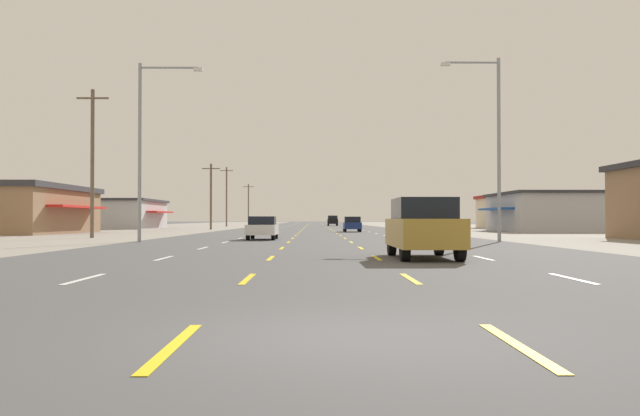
# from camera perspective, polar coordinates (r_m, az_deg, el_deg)

# --- Properties ---
(ground_plane) EXTENTS (572.00, 572.00, 0.00)m
(ground_plane) POSITION_cam_1_polar(r_m,az_deg,el_deg) (73.24, -0.26, -1.97)
(ground_plane) COLOR #4C4C4F
(lot_apron_left) EXTENTS (28.00, 440.00, 0.01)m
(lot_apron_left) POSITION_cam_1_polar(r_m,az_deg,el_deg) (77.20, -18.97, -1.87)
(lot_apron_left) COLOR gray
(lot_apron_left) RESTS_ON ground
(lot_apron_right) EXTENTS (28.00, 440.00, 0.01)m
(lot_apron_right) POSITION_cam_1_polar(r_m,az_deg,el_deg) (77.41, 18.39, -1.87)
(lot_apron_right) COLOR gray
(lot_apron_right) RESTS_ON ground
(lane_markings) EXTENTS (10.64, 227.60, 0.01)m
(lane_markings) POSITION_cam_1_polar(r_m,az_deg,el_deg) (111.73, -0.35, -1.62)
(lane_markings) COLOR white
(lane_markings) RESTS_ON ground
(signal_span_wire) EXTENTS (26.20, 0.52, 8.64)m
(signal_span_wire) POSITION_cam_1_polar(r_m,az_deg,el_deg) (14.06, 1.24, 15.54)
(signal_span_wire) COLOR brown
(signal_span_wire) RESTS_ON ground
(suv_inner_right_nearest) EXTENTS (1.98, 4.90, 1.98)m
(suv_inner_right_nearest) POSITION_cam_1_polar(r_m,az_deg,el_deg) (22.06, 8.88, -1.64)
(suv_inner_right_nearest) COLOR #B28C33
(suv_inner_right_nearest) RESTS_ON ground
(sedan_inner_left_near) EXTENTS (1.80, 4.50, 1.46)m
(sedan_inner_left_near) POSITION_cam_1_polar(r_m,az_deg,el_deg) (41.95, -4.98, -1.69)
(sedan_inner_left_near) COLOR white
(sedan_inner_left_near) RESTS_ON ground
(hatchback_inner_right_mid) EXTENTS (1.72, 3.90, 1.54)m
(hatchback_inner_right_mid) POSITION_cam_1_polar(r_m,az_deg,el_deg) (66.84, 2.79, -1.40)
(hatchback_inner_right_mid) COLOR navy
(hatchback_inner_right_mid) RESTS_ON ground
(sedan_far_left_midfar) EXTENTS (1.80, 4.50, 1.46)m
(sedan_far_left_midfar) POSITION_cam_1_polar(r_m,az_deg,el_deg) (98.32, -4.38, -1.27)
(sedan_far_left_midfar) COLOR white
(sedan_far_left_midfar) RESTS_ON ground
(suv_inner_right_far) EXTENTS (1.98, 4.90, 1.98)m
(suv_inner_right_far) POSITION_cam_1_polar(r_m,az_deg,el_deg) (127.98, 1.09, -1.08)
(suv_inner_right_far) COLOR black
(suv_inner_right_far) RESTS_ON ground
(storefront_left_row_1) EXTENTS (10.26, 16.83, 4.34)m
(storefront_left_row_1) POSITION_cam_1_polar(r_m,az_deg,el_deg) (65.02, -24.17, -0.08)
(storefront_left_row_1) COLOR #8C6B4C
(storefront_left_row_1) RESTS_ON ground
(storefront_left_row_2) EXTENTS (11.64, 14.98, 3.93)m
(storefront_left_row_2) POSITION_cam_1_polar(r_m,az_deg,el_deg) (93.44, -16.96, -0.50)
(storefront_left_row_2) COLOR #B2B2B7
(storefront_left_row_2) RESTS_ON ground
(storefront_right_row_1) EXTENTS (14.56, 13.53, 4.10)m
(storefront_right_row_1) POSITION_cam_1_polar(r_m,az_deg,el_deg) (74.35, 20.16, -0.31)
(storefront_right_row_1) COLOR #B2B2B7
(storefront_right_row_1) RESTS_ON ground
(storefront_right_row_2) EXTENTS (12.18, 11.69, 4.75)m
(storefront_right_row_2) POSITION_cam_1_polar(r_m,az_deg,el_deg) (99.91, 17.26, -0.29)
(storefront_right_row_2) COLOR beige
(storefront_right_row_2) RESTS_ON ground
(streetlight_left_row_0) EXTENTS (3.64, 0.26, 10.10)m
(streetlight_left_row_0) POSITION_cam_1_polar(r_m,az_deg,el_deg) (38.69, -14.80, 5.71)
(streetlight_left_row_0) COLOR gray
(streetlight_left_row_0) RESTS_ON ground
(streetlight_right_row_0) EXTENTS (3.38, 0.26, 10.43)m
(streetlight_right_row_0) POSITION_cam_1_polar(r_m,az_deg,el_deg) (38.88, 14.75, 5.88)
(streetlight_right_row_0) COLOR gray
(streetlight_right_row_0) RESTS_ON ground
(utility_pole_left_row_0) EXTENTS (2.20, 0.26, 10.23)m
(utility_pole_left_row_0) POSITION_cam_1_polar(r_m,az_deg,el_deg) (48.20, -19.03, 3.88)
(utility_pole_left_row_0) COLOR brown
(utility_pole_left_row_0) RESTS_ON ground
(utility_pole_left_row_1) EXTENTS (2.20, 0.26, 8.18)m
(utility_pole_left_row_1) POSITION_cam_1_polar(r_m,az_deg,el_deg) (83.22, -9.38, 1.11)
(utility_pole_left_row_1) COLOR brown
(utility_pole_left_row_1) RESTS_ON ground
(utility_pole_left_row_2) EXTENTS (2.20, 0.26, 10.36)m
(utility_pole_left_row_2) POSITION_cam_1_polar(r_m,az_deg,el_deg) (116.42, -8.06, 1.06)
(utility_pole_left_row_2) COLOR brown
(utility_pole_left_row_2) RESTS_ON ground
(utility_pole_left_row_3) EXTENTS (2.20, 0.26, 8.93)m
(utility_pole_left_row_3) POSITION_cam_1_polar(r_m,az_deg,el_deg) (144.28, -6.19, 0.38)
(utility_pole_left_row_3) COLOR brown
(utility_pole_left_row_3) RESTS_ON ground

